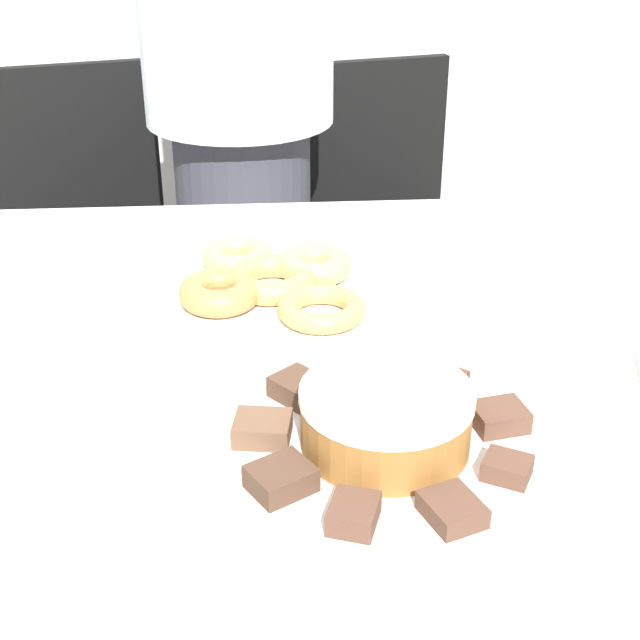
% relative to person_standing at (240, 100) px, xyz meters
% --- Properties ---
extents(table, '(1.50, 1.09, 0.76)m').
position_rel_person_standing_xyz_m(table, '(0.11, -0.87, -0.19)').
color(table, silver).
rests_on(table, ground_plane).
extents(person_standing, '(0.39, 0.39, 1.66)m').
position_rel_person_standing_xyz_m(person_standing, '(0.00, 0.00, 0.00)').
color(person_standing, '#383842').
rests_on(person_standing, ground_plane).
extents(office_chair_left, '(0.54, 0.54, 0.90)m').
position_rel_person_standing_xyz_m(office_chair_left, '(-0.37, 0.12, -0.44)').
color(office_chair_left, black).
rests_on(office_chair_left, ground_plane).
extents(office_chair_right, '(0.53, 0.53, 0.90)m').
position_rel_person_standing_xyz_m(office_chair_right, '(0.34, 0.12, -0.44)').
color(office_chair_right, black).
rests_on(office_chair_right, ground_plane).
extents(plate_cake, '(0.34, 0.34, 0.01)m').
position_rel_person_standing_xyz_m(plate_cake, '(0.16, -1.09, -0.11)').
color(plate_cake, white).
rests_on(plate_cake, table).
extents(plate_donuts, '(0.34, 0.34, 0.01)m').
position_rel_person_standing_xyz_m(plate_donuts, '(0.05, -0.71, -0.11)').
color(plate_donuts, white).
rests_on(plate_donuts, table).
extents(frosted_cake, '(0.18, 0.18, 0.07)m').
position_rel_person_standing_xyz_m(frosted_cake, '(0.16, -1.09, -0.07)').
color(frosted_cake, '#9E662D').
rests_on(frosted_cake, plate_cake).
extents(lamington_0, '(0.06, 0.06, 0.02)m').
position_rel_person_standing_xyz_m(lamington_0, '(0.24, -0.99, -0.09)').
color(lamington_0, '#513828').
rests_on(lamington_0, plate_cake).
extents(lamington_1, '(0.04, 0.05, 0.02)m').
position_rel_person_standing_xyz_m(lamington_1, '(0.16, -0.96, -0.09)').
color(lamington_1, brown).
rests_on(lamington_1, plate_cake).
extents(lamington_2, '(0.08, 0.08, 0.03)m').
position_rel_person_standing_xyz_m(lamington_2, '(0.07, -1.00, -0.09)').
color(lamington_2, '#513828').
rests_on(lamington_2, plate_cake).
extents(lamington_3, '(0.07, 0.06, 0.02)m').
position_rel_person_standing_xyz_m(lamington_3, '(0.03, -1.07, -0.09)').
color(lamington_3, brown).
rests_on(lamington_3, plate_cake).
extents(lamington_4, '(0.08, 0.07, 0.03)m').
position_rel_person_standing_xyz_m(lamington_4, '(0.05, -1.16, -0.09)').
color(lamington_4, '#513828').
rests_on(lamington_4, plate_cake).
extents(lamington_5, '(0.06, 0.06, 0.02)m').
position_rel_person_standing_xyz_m(lamington_5, '(0.12, -1.22, -0.09)').
color(lamington_5, brown).
rests_on(lamington_5, plate_cake).
extents(lamington_6, '(0.06, 0.07, 0.02)m').
position_rel_person_standing_xyz_m(lamington_6, '(0.21, -1.22, -0.09)').
color(lamington_6, brown).
rests_on(lamington_6, plate_cake).
extents(lamington_7, '(0.06, 0.06, 0.02)m').
position_rel_person_standing_xyz_m(lamington_7, '(0.27, -1.16, -0.09)').
color(lamington_7, brown).
rests_on(lamington_7, plate_cake).
extents(lamington_8, '(0.06, 0.06, 0.02)m').
position_rel_person_standing_xyz_m(lamington_8, '(0.29, -1.07, -0.09)').
color(lamington_8, brown).
rests_on(lamington_8, plate_cake).
extents(donut_0, '(0.13, 0.13, 0.03)m').
position_rel_person_standing_xyz_m(donut_0, '(0.05, -0.71, -0.08)').
color(donut_0, tan).
rests_on(donut_0, plate_donuts).
extents(donut_1, '(0.11, 0.11, 0.04)m').
position_rel_person_standing_xyz_m(donut_1, '(0.11, -0.67, -0.08)').
color(donut_1, '#E5AD66').
rests_on(donut_1, plate_donuts).
extents(donut_2, '(0.11, 0.11, 0.03)m').
position_rel_person_standing_xyz_m(donut_2, '(-0.00, -0.63, -0.08)').
color(donut_2, '#E5AD66').
rests_on(donut_2, plate_donuts).
extents(donut_3, '(0.11, 0.11, 0.04)m').
position_rel_person_standing_xyz_m(donut_3, '(-0.02, -0.75, -0.08)').
color(donut_3, '#C68447').
rests_on(donut_3, plate_donuts).
extents(donut_4, '(0.12, 0.12, 0.03)m').
position_rel_person_standing_xyz_m(donut_4, '(0.12, -0.80, -0.09)').
color(donut_4, tan).
rests_on(donut_4, plate_donuts).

